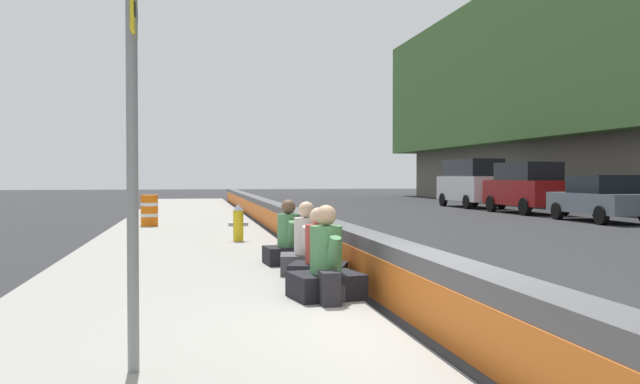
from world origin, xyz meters
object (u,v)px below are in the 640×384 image
fire_hydrant (238,222)px  parked_car_far (472,182)px  parked_car_fourth (600,198)px  seated_person_rear (306,251)px  parked_car_midline (527,187)px  seated_person_foreground (326,269)px  seated_person_far (288,244)px  seated_person_middle (318,260)px  backpack (330,289)px  route_sign_post (133,106)px  construction_barrel (149,210)px

fire_hydrant → parked_car_far: size_ratio=0.17×
parked_car_fourth → parked_car_far: (11.65, -0.06, 0.49)m
seated_person_rear → parked_car_midline: 21.73m
parked_car_midline → parked_car_far: (5.99, 0.02, 0.17)m
seated_person_foreground → parked_car_far: parked_car_far is taller
seated_person_far → parked_car_fourth: size_ratio=0.25×
seated_person_far → parked_car_fourth: parked_car_fourth is taller
seated_person_middle → backpack: bearing=174.5°
route_sign_post → seated_person_middle: route_sign_post is taller
route_sign_post → seated_person_far: (6.20, -2.10, -1.72)m
backpack → parked_car_midline: 23.97m
seated_person_rear → seated_person_middle: bearing=179.7°
route_sign_post → backpack: 3.67m
backpack → seated_person_rear: bearing=-3.4°
parked_car_fourth → seated_person_middle: bearing=134.9°
seated_person_foreground → seated_person_rear: 2.16m
seated_person_foreground → seated_person_rear: size_ratio=1.03×
seated_person_middle → seated_person_far: bearing=2.8°
parked_car_fourth → backpack: bearing=137.9°
seated_person_middle → seated_person_far: (2.24, 0.11, 0.01)m
route_sign_post → backpack: size_ratio=9.00×
seated_person_middle → parked_car_far: (24.47, -12.92, 0.87)m
seated_person_rear → seated_person_foreground: bearing=176.9°
seated_person_middle → backpack: seated_person_middle is taller
fire_hydrant → backpack: (-8.14, -0.54, -0.25)m
fire_hydrant → seated_person_rear: 5.56m
seated_person_foreground → backpack: seated_person_foreground is taller
seated_person_rear → parked_car_fourth: parked_car_fourth is taller
parked_car_fourth → seated_person_rear: bearing=132.5°
route_sign_post → parked_car_fourth: (16.79, -15.07, -1.35)m
fire_hydrant → construction_barrel: construction_barrel is taller
fire_hydrant → seated_person_foreground: (-7.68, -0.58, -0.08)m
parked_car_fourth → parked_car_midline: bearing=-0.8°
route_sign_post → backpack: bearing=-40.8°
fire_hydrant → parked_car_midline: parked_car_midline is taller
seated_person_far → route_sign_post: bearing=161.3°
construction_barrel → fire_hydrant: bearing=-156.3°
route_sign_post → construction_barrel: bearing=3.0°
fire_hydrant → parked_car_fourth: size_ratio=0.19×
seated_person_far → construction_barrel: seated_person_far is taller
seated_person_foreground → seated_person_middle: seated_person_foreground is taller
seated_person_far → parked_car_midline: size_ratio=0.23×
fire_hydrant → parked_car_far: parked_car_far is taller
seated_person_middle → parked_car_far: size_ratio=0.21×
seated_person_rear → parked_car_midline: parked_car_midline is taller
backpack → parked_car_fourth: size_ratio=0.09×
seated_person_foreground → parked_car_far: bearing=-27.0°
seated_person_foreground → construction_barrel: size_ratio=1.23×
seated_person_foreground → seated_person_rear: (2.16, -0.12, -0.01)m
route_sign_post → seated_person_middle: size_ratio=3.32×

